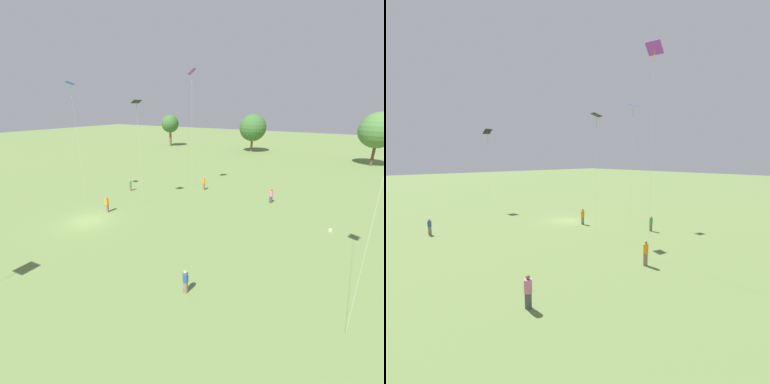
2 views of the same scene
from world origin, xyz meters
TOP-DOWN VIEW (x-y plane):
  - ground_plane at (0.00, 0.00)m, footprint 240.00×240.00m
  - person_0 at (15.52, 15.69)m, footprint 0.53×0.53m
  - person_1 at (-0.11, 2.85)m, footprint 0.42×0.42m
  - person_2 at (5.58, 16.05)m, footprint 0.39×0.39m
  - person_3 at (15.06, -4.12)m, footprint 0.53×0.53m
  - person_4 at (-3.47, 10.20)m, footprint 0.50×0.50m
  - kite_0 at (-6.71, 4.88)m, footprint 1.13×1.10m
  - kite_1 at (4.03, 15.23)m, footprint 1.17×1.34m
  - kite_2 at (1.75, 6.92)m, footprint 1.28×1.30m
  - kite_4 at (2.88, -15.92)m, footprint 1.29×1.10m

SIDE VIEW (x-z plane):
  - ground_plane at x=0.00m, z-range 0.00..0.00m
  - person_4 at x=-3.47m, z-range 0.00..1.67m
  - person_3 at x=15.06m, z-range -0.01..1.69m
  - person_0 at x=15.52m, z-range -0.01..1.83m
  - person_1 at x=-0.11m, z-range 0.00..1.90m
  - person_2 at x=5.58m, z-range 0.00..1.89m
  - kite_4 at x=2.88m, z-range 5.47..17.78m
  - kite_2 at x=1.75m, z-range 5.62..18.07m
  - kite_0 at x=-6.71m, z-range 6.52..21.09m
  - kite_1 at x=4.03m, z-range 7.30..23.74m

